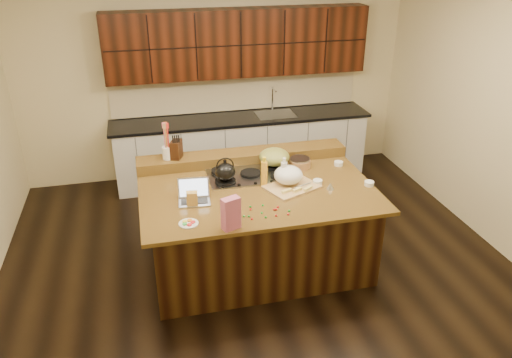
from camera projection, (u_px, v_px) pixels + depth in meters
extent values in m
cube|color=black|center=(257.00, 262.00, 5.55)|extent=(5.50, 5.00, 0.01)
cube|color=silver|center=(257.00, 7.00, 4.36)|extent=(5.50, 5.00, 0.01)
cube|color=beige|center=(216.00, 84.00, 7.14)|extent=(5.50, 0.01, 2.70)
cube|color=beige|center=(363.00, 319.00, 2.77)|extent=(5.50, 0.01, 2.70)
cube|color=beige|center=(498.00, 127.00, 5.54)|extent=(0.01, 5.00, 2.70)
cube|color=black|center=(257.00, 228.00, 5.36)|extent=(2.22, 1.42, 0.88)
cube|color=black|center=(257.00, 190.00, 5.16)|extent=(2.40, 1.60, 0.04)
cube|color=black|center=(243.00, 156.00, 5.73)|extent=(2.40, 0.30, 0.12)
cube|color=gray|center=(251.00, 175.00, 5.41)|extent=(0.92, 0.52, 0.02)
cylinder|color=black|center=(221.00, 171.00, 5.45)|extent=(0.22, 0.22, 0.03)
cylinder|color=black|center=(274.00, 166.00, 5.57)|extent=(0.22, 0.22, 0.03)
cylinder|color=black|center=(226.00, 182.00, 5.22)|extent=(0.22, 0.22, 0.03)
cylinder|color=black|center=(281.00, 176.00, 5.35)|extent=(0.22, 0.22, 0.03)
cylinder|color=black|center=(251.00, 173.00, 5.40)|extent=(0.22, 0.22, 0.03)
cube|color=silver|center=(242.00, 149.00, 7.31)|extent=(3.60, 0.62, 0.90)
cube|color=black|center=(242.00, 118.00, 7.10)|extent=(3.70, 0.66, 0.04)
cube|color=gray|center=(275.00, 115.00, 7.20)|extent=(0.55, 0.42, 0.01)
cylinder|color=gray|center=(272.00, 99.00, 7.28)|extent=(0.02, 0.02, 0.36)
cube|color=black|center=(238.00, 43.00, 6.78)|extent=(3.60, 0.34, 0.90)
cube|color=beige|center=(237.00, 93.00, 7.25)|extent=(3.60, 0.03, 0.50)
ellipsoid|color=black|center=(225.00, 172.00, 5.17)|extent=(0.24, 0.24, 0.19)
ellipsoid|color=olive|center=(274.00, 157.00, 5.52)|extent=(0.35, 0.35, 0.19)
cube|color=#B7B7BC|center=(194.00, 202.00, 4.86)|extent=(0.32, 0.24, 0.01)
cube|color=black|center=(194.00, 201.00, 4.86)|extent=(0.27, 0.15, 0.00)
cube|color=#B7B7BC|center=(194.00, 187.00, 4.91)|extent=(0.31, 0.09, 0.20)
cube|color=silver|center=(194.00, 188.00, 4.90)|extent=(0.28, 0.07, 0.17)
cylinder|color=gold|center=(264.00, 174.00, 5.14)|extent=(0.08, 0.08, 0.27)
cylinder|color=silver|center=(284.00, 173.00, 5.17)|extent=(0.08, 0.08, 0.25)
cube|color=tan|center=(292.00, 187.00, 5.14)|extent=(0.62, 0.54, 0.02)
ellipsoid|color=white|center=(288.00, 175.00, 5.16)|extent=(0.30, 0.30, 0.19)
cube|color=#EDD872|center=(287.00, 191.00, 5.00)|extent=(0.11, 0.03, 0.03)
cube|color=#EDD872|center=(297.00, 190.00, 5.03)|extent=(0.11, 0.03, 0.03)
cube|color=#EDD872|center=(308.00, 189.00, 5.05)|extent=(0.11, 0.03, 0.03)
cylinder|color=gray|center=(303.00, 185.00, 5.14)|extent=(0.20, 0.08, 0.01)
cylinder|color=white|center=(318.00, 182.00, 5.22)|extent=(0.13, 0.13, 0.04)
cylinder|color=white|center=(369.00, 183.00, 5.19)|extent=(0.12, 0.12, 0.04)
cylinder|color=white|center=(339.00, 163.00, 5.65)|extent=(0.11, 0.11, 0.04)
cylinder|color=#996B3F|center=(300.00, 163.00, 5.59)|extent=(0.29, 0.29, 0.09)
cone|color=silver|center=(330.00, 186.00, 5.11)|extent=(0.09, 0.09, 0.07)
cube|color=#BD5977|center=(231.00, 213.00, 4.38)|extent=(0.18, 0.14, 0.30)
cylinder|color=white|center=(189.00, 224.00, 4.50)|extent=(0.23, 0.23, 0.01)
cube|color=gold|center=(192.00, 199.00, 4.78)|extent=(0.11, 0.09, 0.15)
cylinder|color=white|center=(168.00, 153.00, 5.50)|extent=(0.14, 0.14, 0.14)
cube|color=black|center=(176.00, 149.00, 5.50)|extent=(0.16, 0.19, 0.20)
ellipsoid|color=red|center=(274.00, 210.00, 4.72)|extent=(0.02, 0.02, 0.02)
ellipsoid|color=#198C26|center=(250.00, 207.00, 4.78)|extent=(0.02, 0.02, 0.02)
ellipsoid|color=red|center=(288.00, 214.00, 4.64)|extent=(0.02, 0.02, 0.02)
ellipsoid|color=#198C26|center=(262.00, 213.00, 4.67)|extent=(0.02, 0.02, 0.02)
ellipsoid|color=red|center=(251.00, 209.00, 4.73)|extent=(0.02, 0.02, 0.02)
ellipsoid|color=#198C26|center=(244.00, 216.00, 4.61)|extent=(0.02, 0.02, 0.02)
ellipsoid|color=red|center=(276.00, 209.00, 4.73)|extent=(0.02, 0.02, 0.02)
ellipsoid|color=#198C26|center=(263.00, 205.00, 4.80)|extent=(0.02, 0.02, 0.02)
ellipsoid|color=red|center=(278.00, 207.00, 4.77)|extent=(0.02, 0.02, 0.02)
ellipsoid|color=#198C26|center=(289.00, 211.00, 4.70)|extent=(0.02, 0.02, 0.02)
ellipsoid|color=red|center=(276.00, 216.00, 4.62)|extent=(0.02, 0.02, 0.02)
ellipsoid|color=#198C26|center=(266.00, 217.00, 4.60)|extent=(0.02, 0.02, 0.02)
ellipsoid|color=red|center=(252.00, 219.00, 4.57)|extent=(0.02, 0.02, 0.02)
ellipsoid|color=#198C26|center=(249.00, 216.00, 4.61)|extent=(0.02, 0.02, 0.02)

